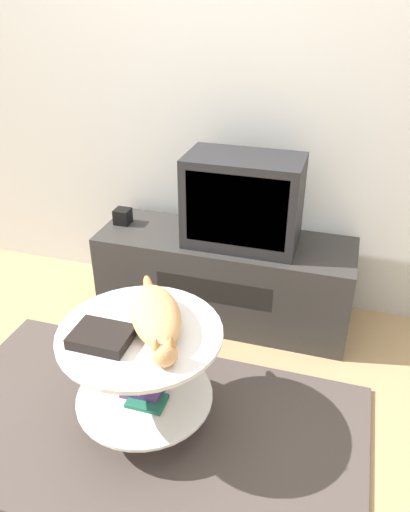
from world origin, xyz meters
TOP-DOWN VIEW (x-y plane):
  - ground_plane at (0.00, 0.00)m, footprint 12.00×12.00m
  - wall_back at (0.00, 1.22)m, footprint 8.00×0.05m
  - rug at (0.00, 0.00)m, footprint 1.87×1.03m
  - tv_stand at (0.11, 0.91)m, footprint 1.37×0.45m
  - tv at (0.20, 0.90)m, footprint 0.58×0.32m
  - speaker at (-0.49, 0.93)m, footprint 0.09×0.09m
  - coffee_table at (-0.00, 0.03)m, footprint 0.65×0.65m
  - dvd_box at (-0.11, -0.07)m, footprint 0.22×0.17m
  - cat at (0.06, 0.06)m, footprint 0.37×0.55m

SIDE VIEW (x-z plane):
  - ground_plane at x=0.00m, z-range 0.00..0.00m
  - rug at x=0.00m, z-range 0.00..0.02m
  - tv_stand at x=0.11m, z-range 0.00..0.49m
  - coffee_table at x=0.00m, z-range 0.09..0.58m
  - dvd_box at x=-0.11m, z-range 0.51..0.55m
  - speaker at x=-0.49m, z-range 0.49..0.57m
  - cat at x=0.06m, z-range 0.50..0.62m
  - tv at x=0.20m, z-range 0.49..0.96m
  - wall_back at x=0.00m, z-range 0.00..2.60m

